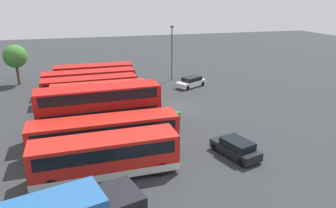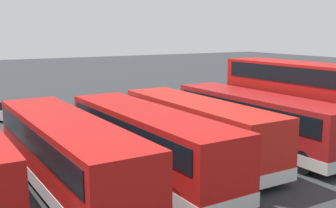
{
  "view_description": "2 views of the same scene",
  "coord_description": "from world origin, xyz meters",
  "px_view_note": "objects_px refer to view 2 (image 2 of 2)",
  "views": [
    {
      "loc": [
        -33.08,
        10.75,
        12.22
      ],
      "look_at": [
        -2.84,
        2.17,
        1.51
      ],
      "focal_mm": 34.01,
      "sensor_mm": 36.0,
      "label": 1
    },
    {
      "loc": [
        13.25,
        25.4,
        6.4
      ],
      "look_at": [
        -0.03,
        2.49,
        1.66
      ],
      "focal_mm": 44.46,
      "sensor_mm": 36.0,
      "label": 2
    }
  ],
  "objects_px": {
    "waste_bin_yellow": "(208,113)",
    "bus_double_decker_third": "(307,101)",
    "bus_single_deck_sixth": "(147,141)",
    "bus_single_deck_seventh": "(66,152)",
    "car_hatchback_silver": "(22,113)",
    "bus_single_deck_fifth": "(197,128)",
    "bus_single_deck_fourth": "(257,119)",
    "car_small_green": "(274,97)"
  },
  "relations": [
    {
      "from": "bus_single_deck_sixth",
      "to": "car_hatchback_silver",
      "type": "bearing_deg",
      "value": -79.31
    },
    {
      "from": "bus_single_deck_fifth",
      "to": "car_hatchback_silver",
      "type": "height_order",
      "value": "bus_single_deck_fifth"
    },
    {
      "from": "bus_double_decker_third",
      "to": "car_small_green",
      "type": "relative_size",
      "value": 2.44
    },
    {
      "from": "bus_single_deck_fourth",
      "to": "bus_single_deck_seventh",
      "type": "relative_size",
      "value": 0.96
    },
    {
      "from": "bus_single_deck_sixth",
      "to": "waste_bin_yellow",
      "type": "bearing_deg",
      "value": -138.05
    },
    {
      "from": "bus_double_decker_third",
      "to": "bus_single_deck_seventh",
      "type": "relative_size",
      "value": 0.93
    },
    {
      "from": "bus_double_decker_third",
      "to": "car_hatchback_silver",
      "type": "height_order",
      "value": "bus_double_decker_third"
    },
    {
      "from": "car_small_green",
      "to": "waste_bin_yellow",
      "type": "relative_size",
      "value": 4.79
    },
    {
      "from": "bus_double_decker_third",
      "to": "bus_single_deck_fifth",
      "type": "xyz_separation_m",
      "value": [
        7.17,
        -0.49,
        -0.83
      ]
    },
    {
      "from": "bus_double_decker_third",
      "to": "car_small_green",
      "type": "xyz_separation_m",
      "value": [
        -7.32,
        -10.01,
        -1.75
      ]
    },
    {
      "from": "car_hatchback_silver",
      "to": "waste_bin_yellow",
      "type": "height_order",
      "value": "car_hatchback_silver"
    },
    {
      "from": "car_small_green",
      "to": "waste_bin_yellow",
      "type": "bearing_deg",
      "value": 14.31
    },
    {
      "from": "bus_single_deck_fourth",
      "to": "car_small_green",
      "type": "height_order",
      "value": "bus_single_deck_fourth"
    },
    {
      "from": "bus_single_deck_fourth",
      "to": "bus_single_deck_fifth",
      "type": "distance_m",
      "value": 3.96
    },
    {
      "from": "bus_single_deck_fifth",
      "to": "car_small_green",
      "type": "bearing_deg",
      "value": -146.68
    },
    {
      "from": "bus_single_deck_sixth",
      "to": "car_small_green",
      "type": "distance_m",
      "value": 20.58
    },
    {
      "from": "waste_bin_yellow",
      "to": "bus_double_decker_third",
      "type": "bearing_deg",
      "value": 98.84
    },
    {
      "from": "bus_single_deck_sixth",
      "to": "bus_double_decker_third",
      "type": "bearing_deg",
      "value": -177.7
    },
    {
      "from": "bus_single_deck_fifth",
      "to": "bus_single_deck_sixth",
      "type": "relative_size",
      "value": 0.94
    },
    {
      "from": "bus_single_deck_seventh",
      "to": "car_hatchback_silver",
      "type": "distance_m",
      "value": 13.92
    },
    {
      "from": "bus_single_deck_fifth",
      "to": "bus_single_deck_sixth",
      "type": "distance_m",
      "value": 3.35
    },
    {
      "from": "bus_single_deck_fifth",
      "to": "car_hatchback_silver",
      "type": "bearing_deg",
      "value": -65.8
    },
    {
      "from": "car_hatchback_silver",
      "to": "waste_bin_yellow",
      "type": "xyz_separation_m",
      "value": [
        -11.81,
        5.7,
        -0.23
      ]
    },
    {
      "from": "bus_single_deck_seventh",
      "to": "car_small_green",
      "type": "bearing_deg",
      "value": -154.11
    },
    {
      "from": "bus_double_decker_third",
      "to": "waste_bin_yellow",
      "type": "distance_m",
      "value": 8.17
    },
    {
      "from": "bus_single_deck_seventh",
      "to": "car_small_green",
      "type": "distance_m",
      "value": 23.69
    },
    {
      "from": "bus_single_deck_fifth",
      "to": "waste_bin_yellow",
      "type": "relative_size",
      "value": 11.21
    },
    {
      "from": "bus_double_decker_third",
      "to": "bus_single_deck_seventh",
      "type": "height_order",
      "value": "bus_double_decker_third"
    },
    {
      "from": "bus_single_deck_fifth",
      "to": "bus_single_deck_sixth",
      "type": "xyz_separation_m",
      "value": [
        3.23,
        0.9,
        0.0
      ]
    },
    {
      "from": "car_small_green",
      "to": "bus_single_deck_fourth",
      "type": "bearing_deg",
      "value": 41.85
    },
    {
      "from": "bus_single_deck_fourth",
      "to": "bus_single_deck_sixth",
      "type": "relative_size",
      "value": 1.0
    },
    {
      "from": "bus_double_decker_third",
      "to": "bus_single_deck_fifth",
      "type": "bearing_deg",
      "value": -3.87
    },
    {
      "from": "bus_single_deck_seventh",
      "to": "waste_bin_yellow",
      "type": "height_order",
      "value": "bus_single_deck_seventh"
    },
    {
      "from": "bus_single_deck_seventh",
      "to": "bus_single_deck_sixth",
      "type": "bearing_deg",
      "value": 178.54
    },
    {
      "from": "bus_single_deck_fifth",
      "to": "car_small_green",
      "type": "height_order",
      "value": "bus_single_deck_fifth"
    },
    {
      "from": "bus_double_decker_third",
      "to": "waste_bin_yellow",
      "type": "xyz_separation_m",
      "value": [
        1.22,
        -7.83,
        -1.97
      ]
    },
    {
      "from": "bus_double_decker_third",
      "to": "car_hatchback_silver",
      "type": "distance_m",
      "value": 18.87
    },
    {
      "from": "bus_single_deck_fourth",
      "to": "bus_double_decker_third",
      "type": "bearing_deg",
      "value": 169.82
    },
    {
      "from": "bus_single_deck_fifth",
      "to": "bus_single_deck_sixth",
      "type": "height_order",
      "value": "same"
    },
    {
      "from": "bus_single_deck_fourth",
      "to": "car_small_green",
      "type": "relative_size",
      "value": 2.5
    },
    {
      "from": "bus_single_deck_sixth",
      "to": "waste_bin_yellow",
      "type": "height_order",
      "value": "bus_single_deck_sixth"
    },
    {
      "from": "bus_double_decker_third",
      "to": "car_small_green",
      "type": "distance_m",
      "value": 12.53
    }
  ]
}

